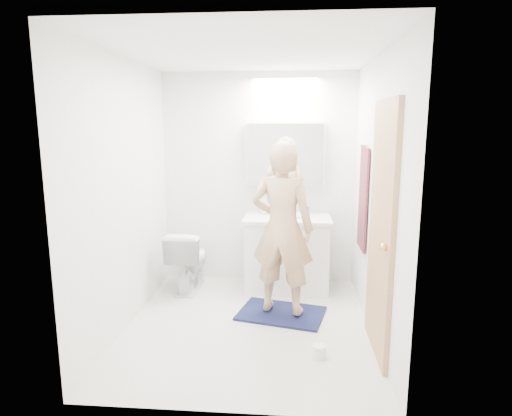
# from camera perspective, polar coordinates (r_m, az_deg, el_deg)

# --- Properties ---
(floor) EXTENTS (2.50, 2.50, 0.00)m
(floor) POSITION_cam_1_polar(r_m,az_deg,el_deg) (4.13, -1.01, -15.11)
(floor) COLOR silver
(floor) RESTS_ON ground
(ceiling) EXTENTS (2.50, 2.50, 0.00)m
(ceiling) POSITION_cam_1_polar(r_m,az_deg,el_deg) (3.77, -1.13, 19.87)
(ceiling) COLOR white
(ceiling) RESTS_ON floor
(wall_back) EXTENTS (2.50, 0.00, 2.50)m
(wall_back) POSITION_cam_1_polar(r_m,az_deg,el_deg) (5.00, 0.36, 3.82)
(wall_back) COLOR white
(wall_back) RESTS_ON floor
(wall_front) EXTENTS (2.50, 0.00, 2.50)m
(wall_front) POSITION_cam_1_polar(r_m,az_deg,el_deg) (2.55, -3.86, -2.90)
(wall_front) COLOR white
(wall_front) RESTS_ON floor
(wall_left) EXTENTS (0.00, 2.50, 2.50)m
(wall_left) POSITION_cam_1_polar(r_m,az_deg,el_deg) (4.03, -16.84, 1.69)
(wall_left) COLOR white
(wall_left) RESTS_ON floor
(wall_right) EXTENTS (0.00, 2.50, 2.50)m
(wall_right) POSITION_cam_1_polar(r_m,az_deg,el_deg) (3.82, 15.59, 1.28)
(wall_right) COLOR white
(wall_right) RESTS_ON floor
(vanity_cabinet) EXTENTS (0.90, 0.55, 0.78)m
(vanity_cabinet) POSITION_cam_1_polar(r_m,az_deg,el_deg) (4.87, 4.08, -6.13)
(vanity_cabinet) COLOR white
(vanity_cabinet) RESTS_ON floor
(countertop) EXTENTS (0.95, 0.58, 0.04)m
(countertop) POSITION_cam_1_polar(r_m,az_deg,el_deg) (4.77, 4.14, -1.42)
(countertop) COLOR silver
(countertop) RESTS_ON vanity_cabinet
(sink_basin) EXTENTS (0.36, 0.36, 0.03)m
(sink_basin) POSITION_cam_1_polar(r_m,az_deg,el_deg) (4.79, 4.15, -0.93)
(sink_basin) COLOR white
(sink_basin) RESTS_ON countertop
(faucet) EXTENTS (0.02, 0.02, 0.16)m
(faucet) POSITION_cam_1_polar(r_m,az_deg,el_deg) (4.97, 4.18, 0.24)
(faucet) COLOR silver
(faucet) RESTS_ON countertop
(medicine_cabinet) EXTENTS (0.88, 0.14, 0.70)m
(medicine_cabinet) POSITION_cam_1_polar(r_m,az_deg,el_deg) (4.89, 3.84, 7.16)
(medicine_cabinet) COLOR white
(medicine_cabinet) RESTS_ON wall_back
(mirror_panel) EXTENTS (0.84, 0.01, 0.66)m
(mirror_panel) POSITION_cam_1_polar(r_m,az_deg,el_deg) (4.81, 3.82, 7.11)
(mirror_panel) COLOR silver
(mirror_panel) RESTS_ON medicine_cabinet
(toilet) EXTENTS (0.41, 0.68, 0.68)m
(toilet) POSITION_cam_1_polar(r_m,az_deg,el_deg) (4.91, -8.84, -6.72)
(toilet) COLOR white
(toilet) RESTS_ON floor
(bath_rug) EXTENTS (0.91, 0.72, 0.02)m
(bath_rug) POSITION_cam_1_polar(r_m,az_deg,el_deg) (4.33, 3.34, -13.67)
(bath_rug) COLOR #121B3A
(bath_rug) RESTS_ON floor
(person) EXTENTS (0.67, 0.52, 1.63)m
(person) POSITION_cam_1_polar(r_m,az_deg,el_deg) (4.06, 3.47, -2.68)
(person) COLOR tan
(person) RESTS_ON bath_rug
(door) EXTENTS (0.04, 0.80, 2.00)m
(door) POSITION_cam_1_polar(r_m,az_deg,el_deg) (3.52, 16.16, -2.86)
(door) COLOR tan
(door) RESTS_ON wall_right
(door_knob) EXTENTS (0.06, 0.06, 0.06)m
(door_knob) POSITION_cam_1_polar(r_m,az_deg,el_deg) (3.24, 16.46, -4.95)
(door_knob) COLOR gold
(door_knob) RESTS_ON door
(towel) EXTENTS (0.02, 0.42, 1.00)m
(towel) POSITION_cam_1_polar(r_m,az_deg,el_deg) (4.37, 13.90, 1.17)
(towel) COLOR #111738
(towel) RESTS_ON wall_right
(towel_hook) EXTENTS (0.07, 0.02, 0.02)m
(towel_hook) POSITION_cam_1_polar(r_m,az_deg,el_deg) (4.31, 14.04, 8.00)
(towel_hook) COLOR silver
(towel_hook) RESTS_ON wall_right
(soap_bottle_a) EXTENTS (0.12, 0.12, 0.22)m
(soap_bottle_a) POSITION_cam_1_polar(r_m,az_deg,el_deg) (4.90, 1.11, 0.48)
(soap_bottle_a) COLOR beige
(soap_bottle_a) RESTS_ON countertop
(soap_bottle_b) EXTENTS (0.11, 0.11, 0.17)m
(soap_bottle_b) POSITION_cam_1_polar(r_m,az_deg,el_deg) (4.94, 1.60, 0.25)
(soap_bottle_b) COLOR #5279B0
(soap_bottle_b) RESTS_ON countertop
(toothbrush_cup) EXTENTS (0.10, 0.10, 0.09)m
(toothbrush_cup) POSITION_cam_1_polar(r_m,az_deg,el_deg) (4.92, 6.53, -0.33)
(toothbrush_cup) COLOR #416CC5
(toothbrush_cup) RESTS_ON countertop
(toilet_paper_roll) EXTENTS (0.11, 0.11, 0.10)m
(toilet_paper_roll) POSITION_cam_1_polar(r_m,az_deg,el_deg) (3.64, 8.29, -18.12)
(toilet_paper_roll) COLOR white
(toilet_paper_roll) RESTS_ON floor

